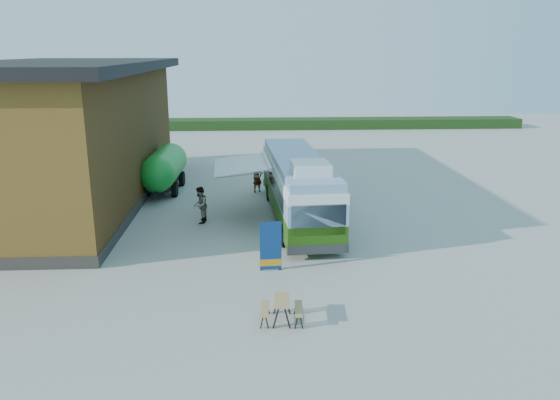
{
  "coord_description": "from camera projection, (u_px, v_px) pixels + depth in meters",
  "views": [
    {
      "loc": [
        -0.56,
        -19.71,
        8.06
      ],
      "look_at": [
        0.69,
        4.39,
        1.4
      ],
      "focal_mm": 35.0,
      "sensor_mm": 36.0,
      "label": 1
    }
  ],
  "objects": [
    {
      "name": "banner",
      "position": [
        271.0,
        251.0,
        20.45
      ],
      "size": [
        0.84,
        0.21,
        1.92
      ],
      "rotation": [
        0.0,
        0.0,
        0.06
      ],
      "color": "navy",
      "rests_on": "ground"
    },
    {
      "name": "person_a",
      "position": [
        257.0,
        178.0,
        31.8
      ],
      "size": [
        0.72,
        0.64,
        1.65
      ],
      "primitive_type": "imported",
      "rotation": [
        0.0,
        0.0,
        0.52
      ],
      "color": "#999999",
      "rests_on": "ground"
    },
    {
      "name": "picnic_table",
      "position": [
        282.0,
        305.0,
        16.65
      ],
      "size": [
        1.34,
        1.2,
        0.72
      ],
      "rotation": [
        0.0,
        0.0,
        -0.06
      ],
      "color": "tan",
      "rests_on": "ground"
    },
    {
      "name": "slurry_tanker",
      "position": [
        164.0,
        167.0,
        31.89
      ],
      "size": [
        2.12,
        6.71,
        2.48
      ],
      "rotation": [
        0.0,
        0.0,
        -0.03
      ],
      "color": "green",
      "rests_on": "ground"
    },
    {
      "name": "barn",
      "position": [
        67.0,
        136.0,
        29.3
      ],
      "size": [
        9.6,
        21.2,
        7.5
      ],
      "color": "brown",
      "rests_on": "ground"
    },
    {
      "name": "awning",
      "position": [
        245.0,
        167.0,
        26.43
      ],
      "size": [
        2.87,
        4.34,
        0.52
      ],
      "rotation": [
        0.0,
        0.0,
        0.06
      ],
      "color": "white",
      "rests_on": "ground"
    },
    {
      "name": "hedge",
      "position": [
        332.0,
        123.0,
        58.0
      ],
      "size": [
        40.0,
        3.0,
        1.0
      ],
      "primitive_type": "cube",
      "color": "#264419",
      "rests_on": "ground"
    },
    {
      "name": "bus",
      "position": [
        298.0,
        185.0,
        26.55
      ],
      "size": [
        3.13,
        11.7,
        3.56
      ],
      "rotation": [
        0.0,
        0.0,
        0.06
      ],
      "color": "#326310",
      "rests_on": "ground"
    },
    {
      "name": "ground",
      "position": [
        268.0,
        265.0,
        21.15
      ],
      "size": [
        100.0,
        100.0,
        0.0
      ],
      "primitive_type": "plane",
      "color": "#BCB7AD",
      "rests_on": "ground"
    },
    {
      "name": "person_b",
      "position": [
        200.0,
        205.0,
        26.07
      ],
      "size": [
        0.78,
        0.95,
        1.78
      ],
      "primitive_type": "imported",
      "rotation": [
        0.0,
        0.0,
        -1.7
      ],
      "color": "#999999",
      "rests_on": "ground"
    }
  ]
}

